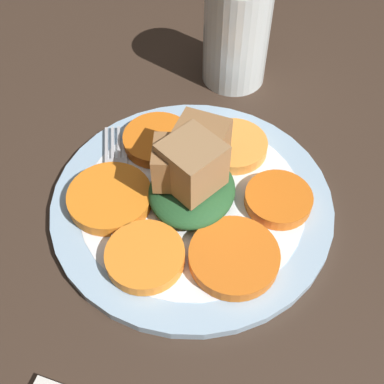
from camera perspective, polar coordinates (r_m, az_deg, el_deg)
The scene contains 11 objects.
table_slab at distance 48.39cm, azimuth 0.00°, elevation -2.27°, with size 120.00×120.00×2.00cm, color #38281E.
plate at distance 47.17cm, azimuth 0.00°, elevation -1.19°, with size 27.40×27.40×1.05cm.
carrot_slice_0 at distance 42.48cm, azimuth 4.99°, elevation -7.67°, with size 7.99×7.99×1.24cm, color orange.
carrot_slice_1 at distance 46.61cm, azimuth 10.20°, elevation -0.84°, with size 6.46×6.46×1.24cm, color orange.
carrot_slice_2 at distance 50.64cm, azimuth 4.93°, elevation 5.49°, with size 7.10×7.10×1.24cm, color #F9953A.
carrot_slice_3 at distance 51.20cm, azimuth -4.08°, elevation 6.21°, with size 7.32×7.32×1.24cm, color orange.
carrot_slice_4 at distance 46.65cm, azimuth -9.71°, elevation -0.66°, with size 8.12×8.12×1.24cm, color orange.
carrot_slice_5 at distance 42.55cm, azimuth -5.58°, elevation -7.60°, with size 7.03×7.03×1.24cm, color orange.
center_pile at distance 44.51cm, azimuth -0.11°, elevation 2.51°, with size 9.36×8.20×7.34cm.
fork at distance 47.82cm, azimuth -8.93°, elevation 0.45°, with size 17.01×9.00×0.40cm.
water_glass at distance 58.20cm, azimuth 5.29°, elevation 18.23°, with size 7.61×7.61×12.40cm.
Camera 1 is at (26.97, 8.95, 40.17)cm, focal length 45.00 mm.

